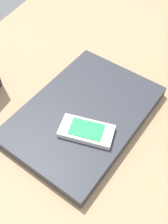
% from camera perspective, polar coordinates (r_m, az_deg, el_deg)
% --- Properties ---
extents(desk_surface, '(1.20, 0.80, 0.03)m').
position_cam_1_polar(desk_surface, '(0.63, 2.99, 1.67)').
color(desk_surface, tan).
rests_on(desk_surface, ground).
extents(laptop_closed, '(0.36, 0.27, 0.03)m').
position_cam_1_polar(laptop_closed, '(0.58, 0.00, -0.43)').
color(laptop_closed, '#33353D').
rests_on(laptop_closed, desk_surface).
extents(cell_phone_on_laptop, '(0.07, 0.11, 0.01)m').
position_cam_1_polar(cell_phone_on_laptop, '(0.53, 0.53, -4.06)').
color(cell_phone_on_laptop, silver).
rests_on(cell_phone_on_laptop, laptop_closed).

